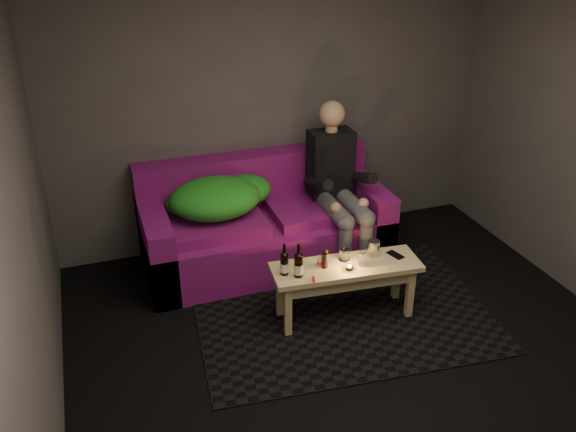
{
  "coord_description": "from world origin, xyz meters",
  "views": [
    {
      "loc": [
        -1.61,
        -2.74,
        2.84
      ],
      "look_at": [
        -0.15,
        1.43,
        0.6
      ],
      "focal_mm": 38.0,
      "sensor_mm": 36.0,
      "label": 1
    }
  ],
  "objects_px": {
    "sofa": "(264,227)",
    "beer_bottle_a": "(284,263)",
    "coffee_table": "(346,274)",
    "beer_bottle_b": "(298,265)",
    "steel_cup": "(374,248)",
    "person": "(338,183)"
  },
  "relations": [
    {
      "from": "beer_bottle_a",
      "to": "beer_bottle_b",
      "type": "bearing_deg",
      "value": -35.16
    },
    {
      "from": "beer_bottle_a",
      "to": "beer_bottle_b",
      "type": "xyz_separation_m",
      "value": [
        0.09,
        -0.06,
        0.01
      ]
    },
    {
      "from": "sofa",
      "to": "beer_bottle_a",
      "type": "relative_size",
      "value": 8.52
    },
    {
      "from": "beer_bottle_a",
      "to": "beer_bottle_b",
      "type": "distance_m",
      "value": 0.11
    },
    {
      "from": "sofa",
      "to": "beer_bottle_a",
      "type": "bearing_deg",
      "value": -98.41
    },
    {
      "from": "beer_bottle_b",
      "to": "coffee_table",
      "type": "bearing_deg",
      "value": 4.38
    },
    {
      "from": "coffee_table",
      "to": "beer_bottle_a",
      "type": "bearing_deg",
      "value": 176.33
    },
    {
      "from": "person",
      "to": "beer_bottle_a",
      "type": "relative_size",
      "value": 5.69
    },
    {
      "from": "steel_cup",
      "to": "beer_bottle_a",
      "type": "bearing_deg",
      "value": -177.62
    },
    {
      "from": "person",
      "to": "coffee_table",
      "type": "xyz_separation_m",
      "value": [
        -0.29,
        -0.86,
        -0.35
      ]
    },
    {
      "from": "sofa",
      "to": "beer_bottle_b",
      "type": "relative_size",
      "value": 8.0
    },
    {
      "from": "sofa",
      "to": "steel_cup",
      "type": "height_order",
      "value": "sofa"
    },
    {
      "from": "person",
      "to": "beer_bottle_a",
      "type": "xyz_separation_m",
      "value": [
        -0.77,
        -0.83,
        -0.18
      ]
    },
    {
      "from": "coffee_table",
      "to": "person",
      "type": "bearing_deg",
      "value": 71.21
    },
    {
      "from": "beer_bottle_b",
      "to": "steel_cup",
      "type": "xyz_separation_m",
      "value": [
        0.64,
        0.09,
        -0.03
      ]
    },
    {
      "from": "sofa",
      "to": "coffee_table",
      "type": "height_order",
      "value": "sofa"
    },
    {
      "from": "sofa",
      "to": "coffee_table",
      "type": "bearing_deg",
      "value": -72.21
    },
    {
      "from": "person",
      "to": "steel_cup",
      "type": "relative_size",
      "value": 11.19
    },
    {
      "from": "beer_bottle_a",
      "to": "beer_bottle_b",
      "type": "height_order",
      "value": "beer_bottle_b"
    },
    {
      "from": "beer_bottle_b",
      "to": "sofa",
      "type": "bearing_deg",
      "value": 86.68
    },
    {
      "from": "person",
      "to": "beer_bottle_b",
      "type": "distance_m",
      "value": 1.13
    },
    {
      "from": "beer_bottle_b",
      "to": "steel_cup",
      "type": "height_order",
      "value": "beer_bottle_b"
    }
  ]
}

